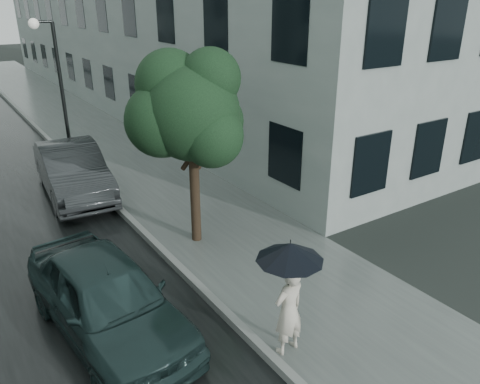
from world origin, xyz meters
TOP-DOWN VIEW (x-y plane):
  - ground at (0.00, 0.00)m, footprint 120.00×120.00m
  - sidewalk at (0.25, 12.00)m, footprint 3.50×60.00m
  - kerb_near at (-1.57, 12.00)m, footprint 0.15×60.00m
  - building_near at (5.47, 19.50)m, footprint 7.02×36.00m
  - pedestrian at (-1.20, -1.00)m, footprint 0.59×0.42m
  - umbrella at (-1.21, -0.98)m, footprint 1.22×1.22m
  - street_tree at (-0.60, 3.19)m, footprint 2.69×2.44m
  - lamp_post at (-1.61, 10.59)m, footprint 0.85×0.32m
  - car_near at (-3.42, 0.98)m, footprint 2.04×4.23m
  - car_far at (-2.20, 7.46)m, footprint 1.87×4.52m

SIDE VIEW (x-z plane):
  - ground at x=0.00m, z-range 0.00..0.00m
  - sidewalk at x=0.25m, z-range 0.00..0.01m
  - kerb_near at x=-1.57m, z-range 0.00..0.15m
  - car_near at x=-3.42m, z-range 0.01..1.40m
  - car_far at x=-2.20m, z-range 0.01..1.46m
  - pedestrian at x=-1.20m, z-range 0.01..1.54m
  - umbrella at x=-1.21m, z-range 1.28..2.34m
  - lamp_post at x=-1.61m, z-range 0.35..5.05m
  - street_tree at x=-0.60m, z-range 0.86..5.23m
  - building_near at x=5.47m, z-range 0.00..9.00m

